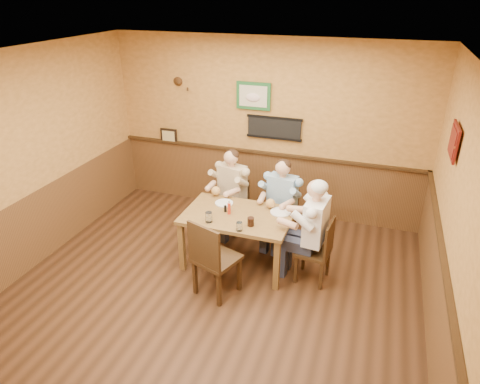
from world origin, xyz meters
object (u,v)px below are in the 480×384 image
at_px(hot_sauce_bottle, 229,208).
at_px(water_glass_mid, 239,226).
at_px(chair_back_left, 232,206).
at_px(diner_tan_shirt, 232,195).
at_px(chair_near_side, 217,257).
at_px(cola_tumbler, 251,222).
at_px(water_glass_left, 209,217).
at_px(chair_back_right, 281,217).
at_px(diner_blue_polo, 282,207).
at_px(salt_shaker, 229,208).
at_px(pepper_shaker, 225,209).
at_px(chair_right_end, 313,250).
at_px(dining_table, 238,220).
at_px(diner_white_elder, 315,237).

bearing_deg(hot_sauce_bottle, water_glass_mid, -53.83).
xyz_separation_m(chair_back_left, diner_tan_shirt, (-0.00, 0.00, 0.18)).
xyz_separation_m(chair_near_side, cola_tumbler, (0.28, 0.44, 0.29)).
relative_size(diner_tan_shirt, water_glass_left, 8.87).
bearing_deg(chair_back_right, diner_blue_polo, 0.00).
xyz_separation_m(cola_tumbler, hot_sauce_bottle, (-0.36, 0.20, 0.03)).
xyz_separation_m(water_glass_left, water_glass_mid, (0.43, -0.08, -0.01)).
bearing_deg(salt_shaker, hot_sauce_bottle, -73.78).
relative_size(water_glass_mid, pepper_shaker, 1.26).
xyz_separation_m(water_glass_mid, salt_shaker, (-0.28, 0.41, -0.01)).
xyz_separation_m(chair_right_end, water_glass_left, (-1.30, -0.26, 0.38)).
bearing_deg(dining_table, salt_shaker, 168.00).
height_order(dining_table, salt_shaker, salt_shaker).
distance_m(diner_white_elder, cola_tumbler, 0.82).
xyz_separation_m(chair_back_right, chair_near_side, (-0.46, -1.36, 0.10)).
bearing_deg(pepper_shaker, chair_back_right, 48.31).
bearing_deg(diner_blue_polo, water_glass_left, -115.17).
bearing_deg(water_glass_mid, salt_shaker, 123.91).
bearing_deg(hot_sauce_bottle, water_glass_left, -121.27).
xyz_separation_m(chair_near_side, diner_tan_shirt, (-0.33, 1.46, 0.08)).
bearing_deg(pepper_shaker, chair_near_side, -78.26).
bearing_deg(hot_sauce_bottle, diner_blue_polo, 53.30).
xyz_separation_m(chair_near_side, hot_sauce_bottle, (-0.07, 0.64, 0.32)).
distance_m(chair_right_end, hot_sauce_bottle, 1.20).
distance_m(water_glass_left, hot_sauce_bottle, 0.33).
xyz_separation_m(dining_table, diner_white_elder, (1.03, -0.04, -0.03)).
bearing_deg(dining_table, hot_sauce_bottle, -164.55).
xyz_separation_m(diner_blue_polo, diner_white_elder, (0.60, -0.73, 0.04)).
height_order(dining_table, hot_sauce_bottle, hot_sauce_bottle).
height_order(diner_blue_polo, water_glass_left, diner_blue_polo).
xyz_separation_m(chair_back_right, water_glass_left, (-0.71, -1.00, 0.41)).
height_order(dining_table, chair_back_right, chair_back_right).
relative_size(diner_blue_polo, hot_sauce_bottle, 6.73).
bearing_deg(diner_tan_shirt, chair_right_end, -15.68).
distance_m(chair_near_side, pepper_shaker, 0.75).
relative_size(chair_near_side, diner_white_elder, 0.82).
xyz_separation_m(diner_tan_shirt, pepper_shaker, (0.18, -0.78, 0.20)).
bearing_deg(salt_shaker, diner_tan_shirt, 107.07).
distance_m(chair_near_side, diner_blue_polo, 1.44).
bearing_deg(chair_back_left, chair_near_side, -62.03).
xyz_separation_m(chair_back_right, diner_blue_polo, (0.00, 0.00, 0.18)).
bearing_deg(chair_back_right, diner_tan_shirt, -177.32).
relative_size(water_glass_left, water_glass_mid, 1.18).
bearing_deg(salt_shaker, dining_table, -12.00).
distance_m(dining_table, diner_blue_polo, 0.82).
bearing_deg(water_glass_left, pepper_shaker, 72.44).
relative_size(chair_right_end, diner_tan_shirt, 0.74).
xyz_separation_m(chair_back_right, water_glass_mid, (-0.27, -1.08, 0.40)).
xyz_separation_m(chair_back_right, pepper_shaker, (-0.60, -0.68, 0.38)).
height_order(diner_tan_shirt, hot_sauce_bottle, diner_tan_shirt).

